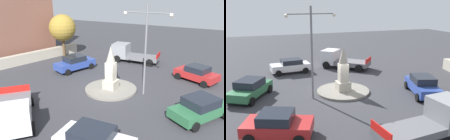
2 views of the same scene
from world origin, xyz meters
The scene contains 10 objects.
ground_plane centered at (0.00, 0.00, 0.00)m, with size 80.00×80.00×0.00m, color #38383D.
traffic_island centered at (0.00, 0.00, 0.09)m, with size 4.43×4.43×0.17m, color gray.
monument centered at (0.00, 0.00, 1.84)m, with size 1.07×1.07×3.71m.
streetlamp centered at (-2.75, -0.59, 4.34)m, with size 3.85×0.28×7.11m.
car_blue_approaching centered at (5.91, -2.71, 0.81)m, with size 2.97×4.60×1.58m.
car_green_near_island centered at (-7.38, 1.19, 0.79)m, with size 3.71×4.49×1.53m.
car_red_parked_right centered at (-6.04, -5.69, 0.77)m, with size 4.23×3.14×1.49m.
car_white_waiting centered at (-3.20, 7.48, 0.78)m, with size 4.17×2.26×1.48m.
truck_white_passing centered at (2.55, 7.82, 0.94)m, with size 5.47×5.21×1.99m.
truck_grey_far_side centered at (2.20, -8.51, 1.00)m, with size 5.64×2.64×2.11m.
Camera 2 is at (-7.13, -18.97, 7.41)m, focal length 40.75 mm.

